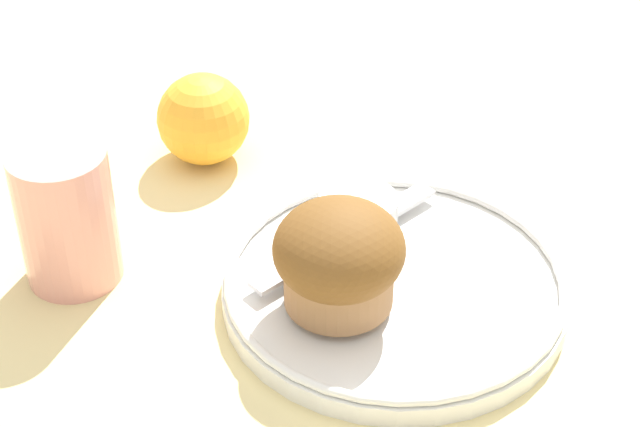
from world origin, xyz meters
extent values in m
plane|color=beige|center=(0.00, 0.00, 0.00)|extent=(3.00, 3.00, 0.00)
cylinder|color=white|center=(0.01, -0.02, 0.01)|extent=(0.22, 0.22, 0.01)
torus|color=white|center=(0.01, -0.02, 0.02)|extent=(0.22, 0.22, 0.01)
cylinder|color=#9E7047|center=(-0.03, 0.00, 0.04)|extent=(0.07, 0.07, 0.03)
ellipsoid|color=brown|center=(-0.03, 0.00, 0.06)|extent=(0.08, 0.08, 0.06)
cylinder|color=silver|center=(0.04, 0.04, 0.03)|extent=(0.05, 0.05, 0.02)
cylinder|color=white|center=(0.04, 0.04, 0.04)|extent=(0.05, 0.05, 0.00)
sphere|color=#4C194C|center=(-0.03, 0.02, 0.03)|extent=(0.02, 0.02, 0.02)
sphere|color=#4C194C|center=(-0.01, 0.02, 0.03)|extent=(0.02, 0.02, 0.02)
cube|color=silver|center=(0.02, 0.03, 0.02)|extent=(0.16, 0.05, 0.00)
sphere|color=#F4A82D|center=(0.06, 0.19, 0.04)|extent=(0.07, 0.07, 0.07)
cylinder|color=#E5998C|center=(-0.10, 0.17, 0.05)|extent=(0.06, 0.06, 0.10)
camera|label=1|loc=(-0.45, -0.29, 0.46)|focal=60.00mm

